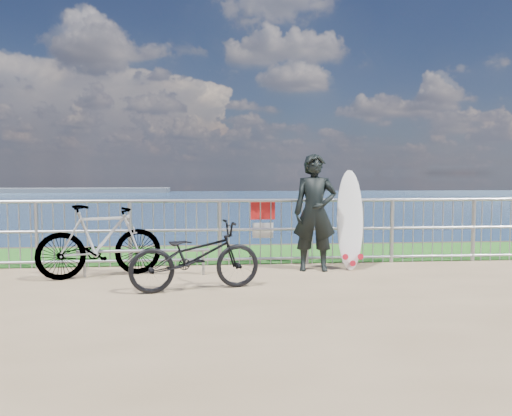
{
  "coord_description": "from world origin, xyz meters",
  "views": [
    {
      "loc": [
        -0.66,
        -6.82,
        1.56
      ],
      "look_at": [
        0.08,
        1.2,
        1.0
      ],
      "focal_mm": 35.0,
      "sensor_mm": 36.0,
      "label": 1
    }
  ],
  "objects": [
    {
      "name": "seascape",
      "position": [
        -43.75,
        147.49,
        -4.03
      ],
      "size": [
        260.0,
        260.0,
        5.0
      ],
      "color": "brown",
      "rests_on": "ground"
    },
    {
      "name": "surfer",
      "position": [
        1.01,
        1.0,
        0.93
      ],
      "size": [
        0.74,
        0.54,
        1.87
      ],
      "primitive_type": "imported",
      "rotation": [
        0.0,
        0.0,
        -0.14
      ],
      "color": "black",
      "rests_on": "ground"
    },
    {
      "name": "bike_rack",
      "position": [
        -1.66,
        0.82,
        0.34
      ],
      "size": [
        1.98,
        0.05,
        0.41
      ],
      "color": "#95989D",
      "rests_on": "ground"
    },
    {
      "name": "grass_strip",
      "position": [
        0.0,
        2.7,
        0.01
      ],
      "size": [
        120.0,
        120.0,
        0.0
      ],
      "primitive_type": "plane",
      "color": "#21681C",
      "rests_on": "ground"
    },
    {
      "name": "surfboard",
      "position": [
        1.61,
        1.09,
        0.75
      ],
      "size": [
        0.48,
        0.44,
        1.63
      ],
      "color": "white",
      "rests_on": "ground"
    },
    {
      "name": "railing",
      "position": [
        0.02,
        1.6,
        0.58
      ],
      "size": [
        10.06,
        0.1,
        1.13
      ],
      "color": "#95989D",
      "rests_on": "ground"
    },
    {
      "name": "bicycle_near",
      "position": [
        -0.86,
        -0.19,
        0.46
      ],
      "size": [
        1.85,
        1.0,
        0.92
      ],
      "primitive_type": "imported",
      "rotation": [
        0.0,
        0.0,
        1.8
      ],
      "color": "black",
      "rests_on": "ground"
    },
    {
      "name": "bicycle_far",
      "position": [
        -2.31,
        0.78,
        0.55
      ],
      "size": [
        1.89,
        1.08,
        1.1
      ],
      "primitive_type": "imported",
      "rotation": [
        0.0,
        0.0,
        1.9
      ],
      "color": "black",
      "rests_on": "ground"
    }
  ]
}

